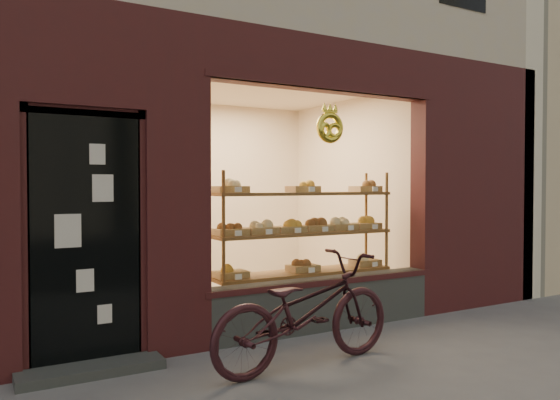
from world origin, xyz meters
TOP-DOWN VIEW (x-y plane):
  - neighbor_right at (9.60, 5.50)m, footprint 12.00×7.00m
  - display_shelf at (0.45, 2.55)m, footprint 2.20×0.45m
  - bicycle at (-0.39, 1.19)m, footprint 1.87×0.78m

SIDE VIEW (x-z plane):
  - bicycle at x=-0.39m, z-range 0.00..0.96m
  - display_shelf at x=0.45m, z-range 0.01..1.71m
  - neighbor_right at x=9.60m, z-range 0.00..9.00m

